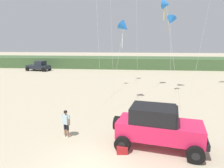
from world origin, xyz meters
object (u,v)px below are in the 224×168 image
(person_watching, at_px, (66,122))
(distant_pickup, at_px, (39,66))
(cooler_box, at_px, (122,150))
(jeep, at_px, (158,126))
(kite_yellow_diamond, at_px, (171,21))
(kite_black_sled, at_px, (124,27))
(kite_green_box, at_px, (166,4))

(person_watching, relative_size, distant_pickup, 0.34)
(person_watching, bearing_deg, cooler_box, -23.81)
(person_watching, bearing_deg, jeep, -7.21)
(distant_pickup, relative_size, kite_yellow_diamond, 0.56)
(person_watching, distance_m, kite_black_sled, 10.08)
(cooler_box, bearing_deg, kite_black_sled, 86.33)
(cooler_box, bearing_deg, jeep, 18.28)
(jeep, xyz_separation_m, kite_yellow_diamond, (2.63, 13.65, 6.75))
(person_watching, relative_size, kite_yellow_diamond, 0.19)
(cooler_box, bearing_deg, distant_pickup, 115.88)
(distant_pickup, bearing_deg, person_watching, -61.57)
(kite_yellow_diamond, xyz_separation_m, kite_black_sled, (-4.89, -5.42, -1.06))
(kite_yellow_diamond, bearing_deg, kite_green_box, -110.36)
(kite_yellow_diamond, bearing_deg, cooler_box, -107.15)
(jeep, relative_size, distant_pickup, 1.03)
(cooler_box, relative_size, kite_green_box, 0.06)
(cooler_box, xyz_separation_m, kite_green_box, (3.49, 11.85, 9.00))
(person_watching, xyz_separation_m, cooler_box, (3.42, -1.51, -0.75))
(person_watching, relative_size, kite_black_sled, 0.22)
(jeep, bearing_deg, person_watching, 172.79)
(distant_pickup, bearing_deg, kite_yellow_diamond, -32.97)
(person_watching, relative_size, cooler_box, 2.98)
(kite_green_box, relative_size, kite_black_sled, 1.29)
(person_watching, height_order, kite_yellow_diamond, kite_yellow_diamond)
(kite_green_box, xyz_separation_m, kite_black_sled, (-3.92, -2.78, -2.30))
(kite_black_sled, bearing_deg, kite_yellow_diamond, 47.92)
(jeep, relative_size, kite_yellow_diamond, 0.58)
(jeep, distance_m, kite_yellow_diamond, 15.45)
(person_watching, distance_m, cooler_box, 3.81)
(jeep, bearing_deg, distant_pickup, 125.50)
(person_watching, bearing_deg, kite_green_box, 56.23)
(cooler_box, relative_size, kite_black_sled, 0.07)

